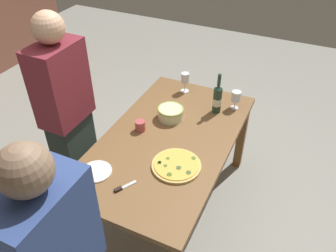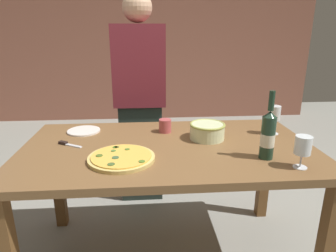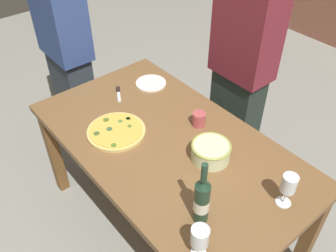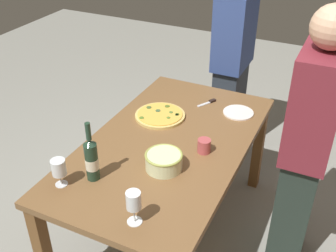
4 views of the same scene
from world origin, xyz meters
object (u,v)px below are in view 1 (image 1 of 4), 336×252
Objects in this scene: wine_bottle at (217,99)px; wine_glass_by_bottle at (185,79)px; wine_glass_near_pizza at (236,97)px; cup_amber at (140,126)px; side_plate at (96,171)px; pizza at (176,165)px; serving_bowl at (171,113)px; person_guest_left at (67,116)px; pizza_knife at (122,187)px; dining_table at (168,148)px.

wine_bottle reaches higher than wine_glass_by_bottle.
wine_bottle is at bearing 134.15° from wine_glass_near_pizza.
cup_amber is 0.51m from side_plate.
cup_amber is at bearing -5.29° from side_plate.
pizza is 1.87× the size of wine_glass_by_bottle.
pizza is at bearing -151.29° from serving_bowl.
serving_bowl is 0.39m from wine_bottle.
wine_bottle is at bearing 21.13° from person_guest_left.
pizza_knife is (-0.05, -0.23, 0.00)m from side_plate.
pizza_knife is (-0.56, -0.18, -0.03)m from cup_amber.
cup_amber is at bearing 59.05° from pizza.
dining_table is 0.32m from pizza.
serving_bowl is 0.13× the size of person_guest_left.
wine_glass_by_bottle reaches higher than wine_glass_near_pizza.
dining_table is 7.74× the size of serving_bowl.
wine_glass_near_pizza is at bearing -43.34° from cup_amber.
side_plate reaches higher than dining_table.
side_plate is at bearing 78.05° from pizza_knife.
serving_bowl is 2.52× the size of cup_amber.
wine_bottle is (0.47, -0.21, 0.22)m from dining_table.
person_guest_left reaches higher than side_plate.
dining_table is 0.80m from person_guest_left.
pizza is 0.85m from wine_glass_near_pizza.
dining_table is 0.56m from wine_bottle.
person_guest_left is at bearing 120.37° from serving_bowl.
wine_glass_near_pizza is 1.33m from person_guest_left.
cup_amber is (-0.66, 0.09, -0.08)m from wine_glass_by_bottle.
wine_bottle reaches higher than pizza.
person_guest_left is at bearing 106.53° from cup_amber.
wine_bottle is at bearing -23.79° from dining_table.
wine_bottle is 1.07m from pizza_knife.
dining_table is 0.71m from wine_glass_by_bottle.
side_plate is 1.42× the size of pizza_knife.
wine_glass_near_pizza is 0.48m from wine_glass_by_bottle.
dining_table is 11.19× the size of pizza_knife.
pizza_knife is at bearing -162.10° from cup_amber.
serving_bowl is 1.34× the size of wine_glass_near_pizza.
wine_glass_by_bottle is 0.11× the size of person_guest_left.
wine_bottle is 1.10m from side_plate.
dining_table is 7.91× the size of side_plate.
pizza_knife is (-0.56, 0.05, 0.10)m from dining_table.
side_plate is at bearing 153.75° from wine_bottle.
serving_bowl reaches higher than pizza.
pizza is 0.20× the size of person_guest_left.
person_guest_left reaches higher than pizza_knife.
wine_glass_by_bottle is 2.15× the size of cup_amber.
dining_table is at bearing -5.06° from pizza_knife.
wine_glass_by_bottle reaches higher than dining_table.
wine_glass_near_pizza reaches higher than serving_bowl.
wine_glass_by_bottle reaches higher than pizza.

